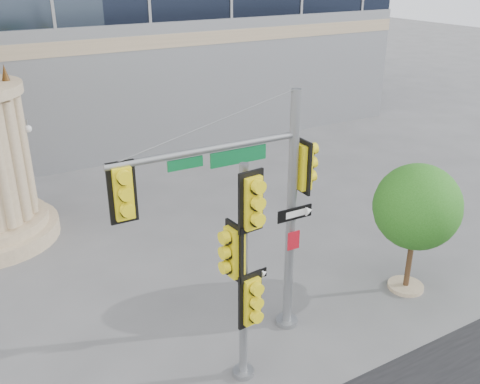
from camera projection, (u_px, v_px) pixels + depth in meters
ground at (299, 329)px, 13.34m from camera, size 120.00×120.00×0.00m
main_signal_pole at (251, 198)px, 11.61m from camera, size 4.66×0.56×6.00m
secondary_signal_pole at (245, 263)px, 10.62m from camera, size 0.89×0.65×5.01m
street_tree at (417, 210)px, 14.11m from camera, size 2.36×2.30×3.67m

